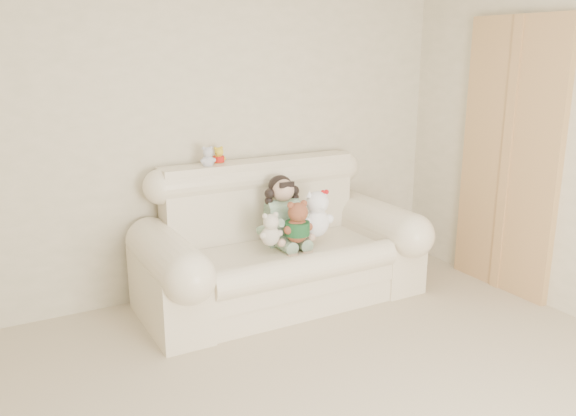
{
  "coord_description": "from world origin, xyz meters",
  "views": [
    {
      "loc": [
        -1.43,
        -1.7,
        1.85
      ],
      "look_at": [
        0.56,
        1.9,
        0.75
      ],
      "focal_mm": 36.9,
      "sensor_mm": 36.0,
      "label": 1
    }
  ],
  "objects_px": {
    "brown_teddy": "(297,218)",
    "cream_teddy": "(270,226)",
    "seated_child": "(283,210)",
    "white_cat": "(317,209)",
    "sofa": "(281,235)"
  },
  "relations": [
    {
      "from": "brown_teddy",
      "to": "cream_teddy",
      "type": "bearing_deg",
      "value": 164.81
    },
    {
      "from": "sofa",
      "to": "white_cat",
      "type": "distance_m",
      "value": 0.33
    },
    {
      "from": "white_cat",
      "to": "cream_teddy",
      "type": "xyz_separation_m",
      "value": [
        -0.4,
        -0.03,
        -0.07
      ]
    },
    {
      "from": "sofa",
      "to": "white_cat",
      "type": "xyz_separation_m",
      "value": [
        0.25,
        -0.09,
        0.2
      ]
    },
    {
      "from": "sofa",
      "to": "brown_teddy",
      "type": "relative_size",
      "value": 5.8
    },
    {
      "from": "seated_child",
      "to": "white_cat",
      "type": "xyz_separation_m",
      "value": [
        0.19,
        -0.17,
        0.02
      ]
    },
    {
      "from": "brown_teddy",
      "to": "cream_teddy",
      "type": "xyz_separation_m",
      "value": [
        -0.2,
        0.03,
        -0.04
      ]
    },
    {
      "from": "seated_child",
      "to": "cream_teddy",
      "type": "relative_size",
      "value": 1.89
    },
    {
      "from": "sofa",
      "to": "brown_teddy",
      "type": "xyz_separation_m",
      "value": [
        0.05,
        -0.15,
        0.17
      ]
    },
    {
      "from": "sofa",
      "to": "brown_teddy",
      "type": "height_order",
      "value": "sofa"
    },
    {
      "from": "cream_teddy",
      "to": "seated_child",
      "type": "bearing_deg",
      "value": 43.39
    },
    {
      "from": "seated_child",
      "to": "brown_teddy",
      "type": "bearing_deg",
      "value": -85.07
    },
    {
      "from": "brown_teddy",
      "to": "white_cat",
      "type": "distance_m",
      "value": 0.21
    },
    {
      "from": "sofa",
      "to": "seated_child",
      "type": "distance_m",
      "value": 0.2
    },
    {
      "from": "sofa",
      "to": "cream_teddy",
      "type": "distance_m",
      "value": 0.23
    }
  ]
}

